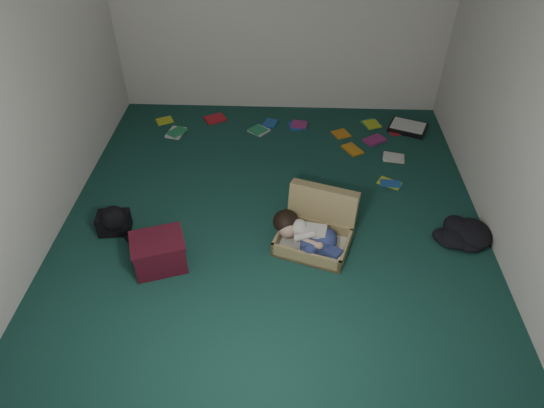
{
  "coord_description": "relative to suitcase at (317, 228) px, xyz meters",
  "views": [
    {
      "loc": [
        0.14,
        -3.44,
        3.13
      ],
      "look_at": [
        0.0,
        -0.15,
        0.35
      ],
      "focal_mm": 32.0,
      "sensor_mm": 36.0,
      "label": 1
    }
  ],
  "objects": [
    {
      "name": "wall_back",
      "position": [
        -0.41,
        2.47,
        1.16
      ],
      "size": [
        4.5,
        0.0,
        4.5
      ],
      "primitive_type": "plane",
      "rotation": [
        1.57,
        0.0,
        0.0
      ],
      "color": "silver",
      "rests_on": "ground"
    },
    {
      "name": "floor",
      "position": [
        -0.41,
        0.22,
        -0.14
      ],
      "size": [
        4.5,
        4.5,
        0.0
      ],
      "primitive_type": "plane",
      "color": "#164037",
      "rests_on": "ground"
    },
    {
      "name": "suitcase",
      "position": [
        0.0,
        0.0,
        0.0
      ],
      "size": [
        0.79,
        0.78,
        0.46
      ],
      "rotation": [
        0.0,
        0.0,
        -0.31
      ],
      "color": "tan",
      "rests_on": "floor"
    },
    {
      "name": "book_scatter",
      "position": [
        -0.08,
        1.76,
        -0.13
      ],
      "size": [
        3.09,
        1.48,
        0.02
      ],
      "color": "#B2C923",
      "rests_on": "floor"
    },
    {
      "name": "person",
      "position": [
        -0.09,
        -0.14,
        0.04
      ],
      "size": [
        0.63,
        0.48,
        0.29
      ],
      "rotation": [
        0.0,
        0.0,
        -0.31
      ],
      "color": "beige",
      "rests_on": "suitcase"
    },
    {
      "name": "clothing_pile",
      "position": [
        1.29,
        0.07,
        -0.06
      ],
      "size": [
        0.58,
        0.53,
        0.15
      ],
      "primitive_type": null,
      "rotation": [
        0.0,
        0.0,
        -0.37
      ],
      "color": "black",
      "rests_on": "floor"
    },
    {
      "name": "wall_right",
      "position": [
        1.59,
        0.22,
        1.16
      ],
      "size": [
        0.0,
        4.5,
        4.5
      ],
      "primitive_type": "plane",
      "rotation": [
        1.57,
        0.0,
        -1.57
      ],
      "color": "silver",
      "rests_on": "ground"
    },
    {
      "name": "paper_tray",
      "position": [
        1.17,
        1.97,
        -0.11
      ],
      "size": [
        0.52,
        0.46,
        0.06
      ],
      "rotation": [
        0.0,
        0.0,
        -0.39
      ],
      "color": "black",
      "rests_on": "floor"
    },
    {
      "name": "wall_front",
      "position": [
        -0.41,
        -2.03,
        1.16
      ],
      "size": [
        4.5,
        0.0,
        4.5
      ],
      "primitive_type": "plane",
      "rotation": [
        -1.57,
        0.0,
        0.0
      ],
      "color": "silver",
      "rests_on": "ground"
    },
    {
      "name": "backpack",
      "position": [
        -1.88,
        0.03,
        -0.03
      ],
      "size": [
        0.39,
        0.33,
        0.22
      ],
      "primitive_type": null,
      "rotation": [
        0.0,
        0.0,
        0.12
      ],
      "color": "black",
      "rests_on": "floor"
    },
    {
      "name": "wall_left",
      "position": [
        -2.41,
        0.22,
        1.16
      ],
      "size": [
        0.0,
        4.5,
        4.5
      ],
      "primitive_type": "plane",
      "rotation": [
        1.57,
        0.0,
        1.57
      ],
      "color": "silver",
      "rests_on": "ground"
    },
    {
      "name": "maroon_bin",
      "position": [
        -1.35,
        -0.38,
        0.02
      ],
      "size": [
        0.53,
        0.47,
        0.31
      ],
      "rotation": [
        0.0,
        0.0,
        0.33
      ],
      "color": "#470E1C",
      "rests_on": "floor"
    }
  ]
}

